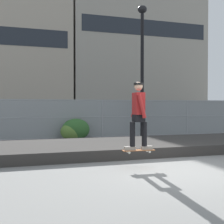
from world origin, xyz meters
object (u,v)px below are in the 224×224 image
Objects in this scene: street_lamp at (142,55)px; shrub_center at (76,129)px; skateboard at (138,150)px; parked_car_mid at (118,118)px; skater at (138,112)px; parked_car_far at (212,117)px; shrub_left at (72,131)px.

street_lamp reaches higher than shrub_center.
skateboard is 0.64× the size of shrub_center.
parked_car_mid is (-0.15, 3.23, -3.10)m from street_lamp.
skateboard is 0.95m from skater.
parked_car_far is (6.56, 0.29, 0.00)m from parked_car_mid.
skater reaches higher than parked_car_far.
street_lamp is (2.61, 5.97, 2.54)m from skater.
shrub_left reaches higher than skateboard.
skater is 1.33× the size of shrub_center.
skater is at bearing 153.43° from skateboard.
shrub_left is at bearing -161.52° from parked_car_far.
shrub_center is at bearing -161.65° from parked_car_far.
skateboard is 0.18× the size of parked_car_mid.
street_lamp is 4.97× the size of shrub_center.
parked_car_mid reaches higher than shrub_center.
skateboard is 0.78× the size of shrub_left.
street_lamp is 4.48m from parked_car_mid.
parked_car_far is at bearing 28.76° from street_lamp.
shrub_center is (-3.09, 0.37, -3.45)m from street_lamp.
parked_car_mid is at bearing 92.64° from street_lamp.
parked_car_far is 10.02m from shrub_center.
skateboard is 9.53m from parked_car_mid.
parked_car_far is at bearing 18.35° from shrub_center.
parked_car_mid is at bearing 43.31° from shrub_left.
skater is 0.38× the size of parked_car_far.
skateboard is at bearing -85.71° from shrub_center.
skater is at bearing -133.57° from parked_car_far.
skateboard is at bearing -105.00° from parked_car_mid.
skateboard is 0.49× the size of skater.
street_lamp reaches higher than shrub_left.
skater is 0.27× the size of street_lamp.
skater reaches higher than shrub_center.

